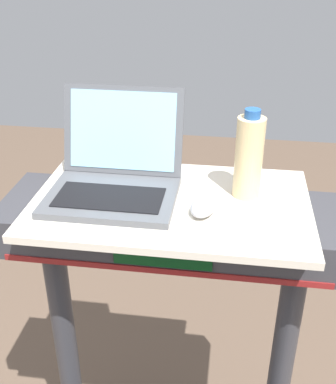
# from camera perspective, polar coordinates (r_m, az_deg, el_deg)

# --- Properties ---
(desk_board) EXTENTS (0.71, 0.44, 0.02)m
(desk_board) POSITION_cam_1_polar(r_m,az_deg,el_deg) (1.23, 0.33, -1.35)
(desk_board) COLOR beige
(desk_board) RESTS_ON treadmill_base
(laptop) EXTENTS (0.33, 0.31, 0.25)m
(laptop) POSITION_cam_1_polar(r_m,az_deg,el_deg) (1.25, -6.31, 2.11)
(laptop) COLOR #515459
(laptop) RESTS_ON desk_board
(computer_mouse) EXTENTS (0.08, 0.11, 0.03)m
(computer_mouse) POSITION_cam_1_polar(r_m,az_deg,el_deg) (1.17, 4.23, -1.73)
(computer_mouse) COLOR #B2B2B7
(computer_mouse) RESTS_ON desk_board
(water_bottle) EXTENTS (0.07, 0.07, 0.23)m
(water_bottle) POSITION_cam_1_polar(r_m,az_deg,el_deg) (1.22, 9.61, 4.18)
(water_bottle) COLOR beige
(water_bottle) RESTS_ON desk_board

